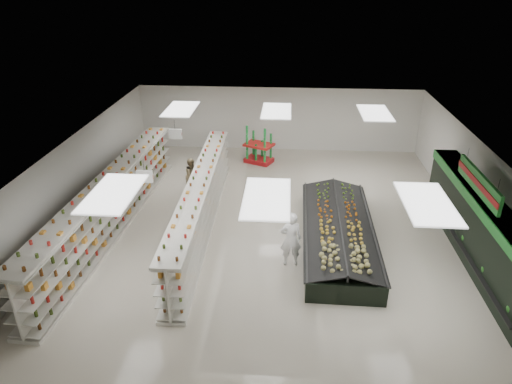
# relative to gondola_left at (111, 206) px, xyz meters

# --- Properties ---
(floor) EXTENTS (16.00, 16.00, 0.00)m
(floor) POSITION_rel_gondola_left_xyz_m (5.63, 0.57, -0.91)
(floor) COLOR beige
(floor) RESTS_ON ground
(ceiling) EXTENTS (14.00, 16.00, 0.02)m
(ceiling) POSITION_rel_gondola_left_xyz_m (5.63, 0.57, 2.29)
(ceiling) COLOR white
(ceiling) RESTS_ON wall_back
(wall_back) EXTENTS (14.00, 0.02, 3.20)m
(wall_back) POSITION_rel_gondola_left_xyz_m (5.63, 8.57, 0.69)
(wall_back) COLOR white
(wall_back) RESTS_ON floor
(wall_front) EXTENTS (14.00, 0.02, 3.20)m
(wall_front) POSITION_rel_gondola_left_xyz_m (5.63, -7.43, 0.69)
(wall_front) COLOR white
(wall_front) RESTS_ON floor
(wall_left) EXTENTS (0.02, 16.00, 3.20)m
(wall_left) POSITION_rel_gondola_left_xyz_m (-1.37, 0.57, 0.69)
(wall_left) COLOR white
(wall_left) RESTS_ON floor
(wall_right) EXTENTS (0.02, 16.00, 3.20)m
(wall_right) POSITION_rel_gondola_left_xyz_m (12.63, 0.57, 0.69)
(wall_right) COLOR white
(wall_right) RESTS_ON floor
(produce_wall_case) EXTENTS (0.93, 8.00, 2.20)m
(produce_wall_case) POSITION_rel_gondola_left_xyz_m (12.16, -0.93, 0.33)
(produce_wall_case) COLOR black
(produce_wall_case) RESTS_ON floor
(aisle_sign_near) EXTENTS (0.52, 0.06, 0.75)m
(aisle_sign_near) POSITION_rel_gondola_left_xyz_m (1.83, -1.43, 1.84)
(aisle_sign_near) COLOR white
(aisle_sign_near) RESTS_ON ceiling
(aisle_sign_far) EXTENTS (0.52, 0.06, 0.75)m
(aisle_sign_far) POSITION_rel_gondola_left_xyz_m (1.83, 2.57, 1.84)
(aisle_sign_far) COLOR white
(aisle_sign_far) RESTS_ON ceiling
(hortifruti_banner) EXTENTS (0.12, 3.20, 0.95)m
(hortifruti_banner) POSITION_rel_gondola_left_xyz_m (11.87, -0.93, 1.74)
(hortifruti_banner) COLOR #217E2C
(hortifruti_banner) RESTS_ON ceiling
(gondola_left) EXTENTS (1.39, 11.43, 1.98)m
(gondola_left) POSITION_rel_gondola_left_xyz_m (0.00, 0.00, 0.00)
(gondola_left) COLOR silver
(gondola_left) RESTS_ON floor
(gondola_center) EXTENTS (0.99, 10.57, 1.83)m
(gondola_center) POSITION_rel_gondola_left_xyz_m (3.12, 0.48, -0.07)
(gondola_center) COLOR silver
(gondola_center) RESTS_ON floor
(produce_island) EXTENTS (2.49, 6.59, 0.98)m
(produce_island) POSITION_rel_gondola_left_xyz_m (7.91, -0.36, -0.46)
(produce_island) COLOR black
(produce_island) RESTS_ON floor
(soda_endcap) EXTENTS (1.56, 1.35, 1.68)m
(soda_endcap) POSITION_rel_gondola_left_xyz_m (4.77, 6.68, -0.09)
(soda_endcap) COLOR #A61216
(soda_endcap) RESTS_ON floor
(shopper_main) EXTENTS (0.72, 0.52, 1.84)m
(shopper_main) POSITION_rel_gondola_left_xyz_m (6.31, -1.74, 0.01)
(shopper_main) COLOR silver
(shopper_main) RESTS_ON floor
(shopper_background) EXTENTS (0.73, 0.84, 1.47)m
(shopper_background) POSITION_rel_gondola_left_xyz_m (2.22, 3.25, -0.17)
(shopper_background) COLOR tan
(shopper_background) RESTS_ON floor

